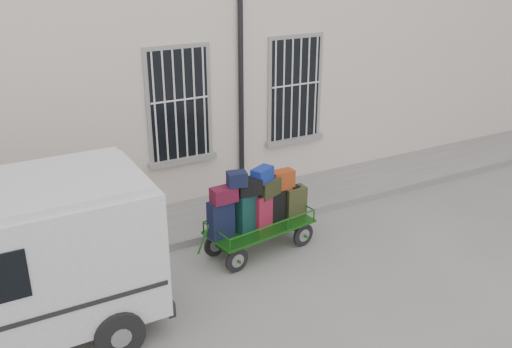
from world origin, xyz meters
name	(u,v)px	position (x,y,z in m)	size (l,w,h in m)	color
ground	(271,268)	(0.00, 0.00, 0.00)	(80.00, 80.00, 0.00)	slate
building	(154,46)	(0.00, 5.50, 3.00)	(24.00, 5.15, 6.00)	beige
sidewalk	(217,215)	(0.00, 2.20, 0.07)	(24.00, 1.70, 0.15)	slate
luggage_cart	(258,208)	(0.09, 0.62, 0.86)	(2.34, 1.16, 1.68)	black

